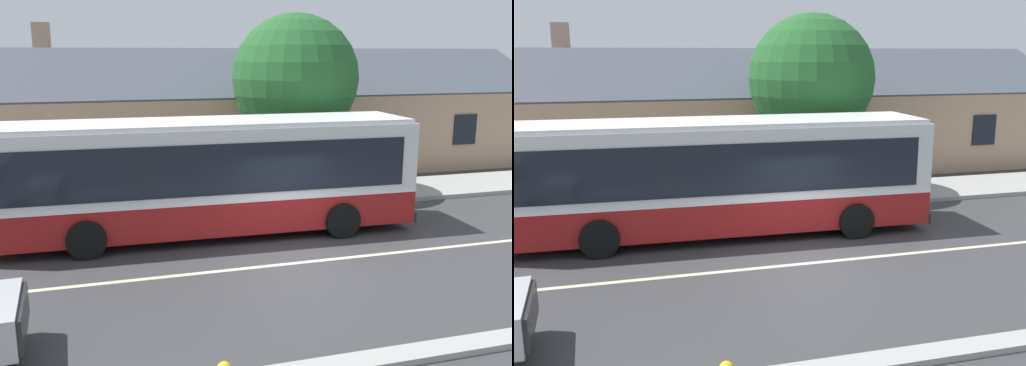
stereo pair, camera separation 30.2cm
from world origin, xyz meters
TOP-DOWN VIEW (x-y plane):
  - ground_plane at (0.00, 0.00)m, footprint 300.00×300.00m
  - sidewalk_far at (0.00, 6.00)m, footprint 60.00×3.00m
  - curb_near at (0.00, -4.75)m, footprint 60.00×0.50m
  - lane_divider_stripe at (0.00, 0.00)m, footprint 60.00×0.16m
  - community_building at (1.04, 12.79)m, footprint 28.35×8.29m
  - transit_bus at (-1.79, 2.90)m, footprint 11.89×2.99m
  - street_tree_primary at (2.12, 6.90)m, footprint 4.48×4.48m
  - bus_stop_sign at (5.10, 4.99)m, footprint 0.36×0.07m

SIDE VIEW (x-z plane):
  - ground_plane at x=0.00m, z-range 0.00..0.00m
  - lane_divider_stripe at x=0.00m, z-range 0.00..0.01m
  - curb_near at x=0.00m, z-range 0.00..0.12m
  - sidewalk_far at x=0.00m, z-range 0.00..0.15m
  - bus_stop_sign at x=5.10m, z-range 0.44..2.84m
  - transit_bus at x=-1.79m, z-range 0.12..3.38m
  - community_building at x=1.04m, z-range -1.35..4.96m
  - street_tree_primary at x=2.12m, z-range 0.84..7.28m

